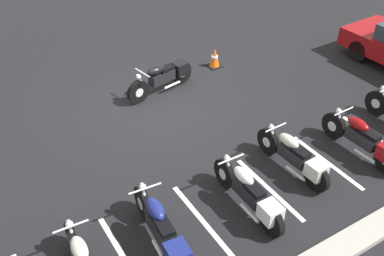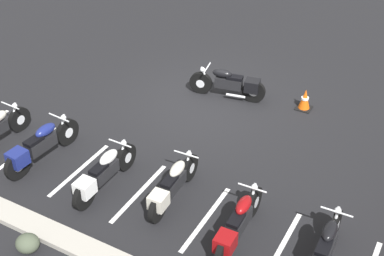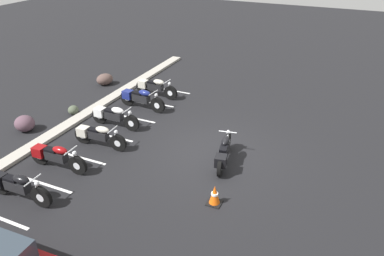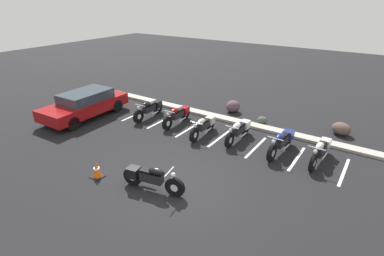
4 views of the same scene
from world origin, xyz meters
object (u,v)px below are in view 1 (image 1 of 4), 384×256
Objects in this scene: parked_bike_3 at (250,194)px; parked_bike_4 at (162,231)px; parked_bike_2 at (296,157)px; motorcycle_black_featured at (164,77)px; traffic_cone at (215,58)px; parked_bike_1 at (365,140)px.

parked_bike_4 is at bearing 88.35° from parked_bike_3.
parked_bike_3 is at bearing 102.37° from parked_bike_2.
parked_bike_2 is (-0.74, 4.40, -0.02)m from motorcycle_black_featured.
parked_bike_1 is at bearing 94.91° from traffic_cone.
motorcycle_black_featured is 5.34m from parked_bike_1.
parked_bike_1 is 3.16m from parked_bike_3.
parked_bike_1 is at bearing -86.05° from parked_bike_4.
parked_bike_4 reaches higher than parked_bike_1.
motorcycle_black_featured is at bearing 13.09° from traffic_cone.
parked_bike_2 is 0.97× the size of parked_bike_3.
parked_bike_3 is at bearing 70.40° from motorcycle_black_featured.
motorcycle_black_featured reaches higher than parked_bike_3.
parked_bike_1 is 0.96× the size of parked_bike_4.
motorcycle_black_featured is 5.39m from parked_bike_4.
motorcycle_black_featured is 4.46m from parked_bike_2.
motorcycle_black_featured is 1.00× the size of parked_bike_1.
parked_bike_4 reaches higher than parked_bike_3.
parked_bike_3 is at bearing -87.90° from parked_bike_4.
traffic_cone is at bearing -37.01° from parked_bike_4.
traffic_cone is (-2.71, -5.25, -0.17)m from parked_bike_3.
parked_bike_1 is at bearing -104.89° from parked_bike_2.
motorcycle_black_featured is 2.03m from traffic_cone.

